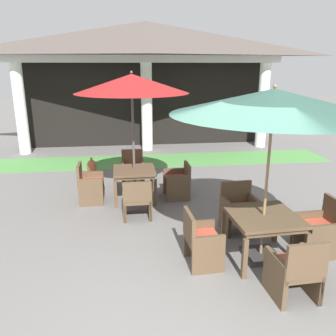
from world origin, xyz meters
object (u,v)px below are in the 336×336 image
Objects in this scene: patio_chair_mid_left_south at (295,271)px; patio_chair_mid_left_east at (320,229)px; patio_umbrella_mid_left at (273,103)px; patio_chair_near_foreground_east at (178,181)px; patio_table_mid_left at (263,220)px; patio_umbrella_near_foreground at (132,84)px; patio_chair_mid_left_north at (239,210)px; terracotta_urn at (92,166)px; patio_table_near_foreground at (134,173)px; patio_chair_near_foreground_west at (90,185)px; patio_chair_near_foreground_south at (137,199)px; patio_chair_mid_left_west at (201,241)px; patio_chair_near_foreground_north at (133,170)px.

patio_chair_mid_left_east is at bearing 45.01° from patio_chair_mid_left_south.
patio_umbrella_mid_left is 3.17× the size of patio_chair_mid_left_east.
patio_chair_near_foreground_east is 0.75× the size of patio_table_mid_left.
patio_umbrella_mid_left is at bearing -55.61° from patio_umbrella_near_foreground.
patio_chair_mid_left_east is 1.02× the size of patio_chair_mid_left_south.
patio_chair_mid_left_north is at bearing 92.90° from patio_table_mid_left.
patio_table_near_foreground is at bearing -62.52° from terracotta_urn.
patio_chair_mid_left_north is at bearing 92.90° from patio_umbrella_mid_left.
patio_chair_mid_left_north is (-0.05, 1.00, -0.25)m from patio_table_mid_left.
patio_chair_near_foreground_west is at bearing 125.25° from patio_chair_mid_left_south.
patio_umbrella_near_foreground is 3.07× the size of patio_chair_mid_left_east.
patio_chair_mid_left_east is (1.92, -2.77, 0.02)m from patio_chair_near_foreground_east.
patio_chair_mid_left_south is at bearing -62.63° from patio_umbrella_near_foreground.
patio_umbrella_near_foreground reaches higher than patio_table_mid_left.
patio_table_near_foreground is at bearing 90.00° from patio_chair_near_foreground_east.
patio_chair_mid_left_south is at bearing -87.10° from patio_table_mid_left.
patio_chair_near_foreground_east is at bearing 0.69° from patio_table_near_foreground.
terracotta_urn is at bearing 36.43° from patio_chair_mid_left_east.
patio_chair_near_foreground_west is 4.83m from patio_chair_mid_left_south.
patio_umbrella_mid_left is at bearing -58.54° from terracotta_urn.
patio_umbrella_mid_left is 2.29m from patio_chair_mid_left_north.
patio_table_mid_left reaches higher than patio_table_near_foreground.
patio_chair_near_foreground_south is at bearing -26.12° from patio_chair_mid_left_north.
patio_chair_near_foreground_east is 1.42m from patio_chair_near_foreground_south.
patio_chair_mid_left_west is (-2.00, -0.10, -0.01)m from patio_chair_mid_left_east.
patio_umbrella_near_foreground is at bearing -62.52° from terracotta_urn.
patio_chair_near_foreground_north is 1.10× the size of patio_chair_near_foreground_east.
patio_chair_mid_left_west is at bearing -177.10° from patio_table_mid_left.
patio_chair_near_foreground_south is 0.92× the size of patio_chair_mid_left_south.
patio_chair_mid_left_west reaches higher than patio_chair_near_foreground_south.
patio_umbrella_near_foreground is 2.41m from patio_chair_near_foreground_west.
patio_chair_near_foreground_south is 3.45m from terracotta_urn.
patio_chair_near_foreground_east is (1.01, 0.01, -2.20)m from patio_umbrella_near_foreground.
patio_chair_mid_left_east reaches higher than patio_chair_mid_left_west.
patio_chair_mid_left_east reaches higher than patio_chair_near_foreground_north.
patio_chair_near_foreground_south is 2.06m from patio_chair_mid_left_west.
patio_umbrella_mid_left is 6.42× the size of terracotta_urn.
patio_umbrella_near_foreground is 3.21× the size of patio_chair_near_foreground_west.
patio_umbrella_mid_left reaches higher than patio_chair_mid_left_west.
patio_umbrella_near_foreground is at bearing -165.03° from patio_chair_mid_left_west.
patio_chair_mid_left_west is at bearing -64.51° from patio_chair_near_foreground_south.
patio_chair_near_foreground_north reaches higher than patio_chair_near_foreground_west.
patio_chair_mid_left_south is 2.01m from patio_chair_mid_left_north.
patio_chair_mid_left_east is at bearing -31.66° from patio_chair_near_foreground_south.
patio_chair_near_foreground_north is 4.29m from patio_table_mid_left.
patio_chair_mid_left_north is at bearing -53.09° from terracotta_urn.
patio_table_near_foreground is 1.97m from patio_umbrella_near_foreground.
patio_umbrella_near_foreground reaches higher than patio_chair_near_foreground_west.
patio_chair_near_foreground_east is 3.37m from patio_chair_mid_left_east.
patio_chair_mid_left_east is (2.94, -3.77, 0.01)m from patio_chair_near_foreground_north.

